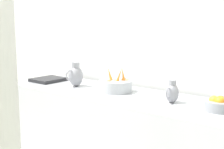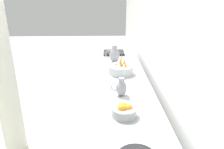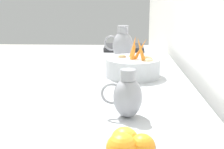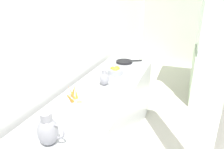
# 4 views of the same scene
# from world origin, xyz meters

# --- Properties ---
(tile_wall_left) EXTENTS (0.10, 8.18, 3.00)m
(tile_wall_left) POSITION_xyz_m (-1.95, 0.55, 1.50)
(tile_wall_left) COLOR white
(tile_wall_left) RESTS_ON ground_plane
(prep_counter) EXTENTS (0.72, 2.98, 0.94)m
(prep_counter) POSITION_xyz_m (-1.48, 0.05, 0.47)
(prep_counter) COLOR #ADAFB5
(prep_counter) RESTS_ON ground_plane
(vegetable_colander) EXTENTS (0.32, 0.32, 0.24)m
(vegetable_colander) POSITION_xyz_m (-1.53, -0.27, 1.00)
(vegetable_colander) COLOR #ADAFB5
(vegetable_colander) RESTS_ON prep_counter
(orange_bowl) EXTENTS (0.21, 0.21, 0.12)m
(orange_bowl) POSITION_xyz_m (-1.48, 0.73, 0.99)
(orange_bowl) COLOR gray
(orange_bowl) RESTS_ON prep_counter
(metal_pitcher_tall) EXTENTS (0.21, 0.15, 0.25)m
(metal_pitcher_tall) POSITION_xyz_m (-1.47, -0.76, 1.05)
(metal_pitcher_tall) COLOR gray
(metal_pitcher_tall) RESTS_ON prep_counter
(metal_pitcher_short) EXTENTS (0.16, 0.11, 0.19)m
(metal_pitcher_short) POSITION_xyz_m (-1.48, 0.35, 1.02)
(metal_pitcher_short) COLOR gray
(metal_pitcher_short) RESTS_ON prep_counter
(skillet_on_counter) EXTENTS (0.38, 0.30, 0.03)m
(skillet_on_counter) POSITION_xyz_m (-1.51, 1.27, 0.96)
(skillet_on_counter) COLOR black
(skillet_on_counter) RESTS_ON prep_counter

